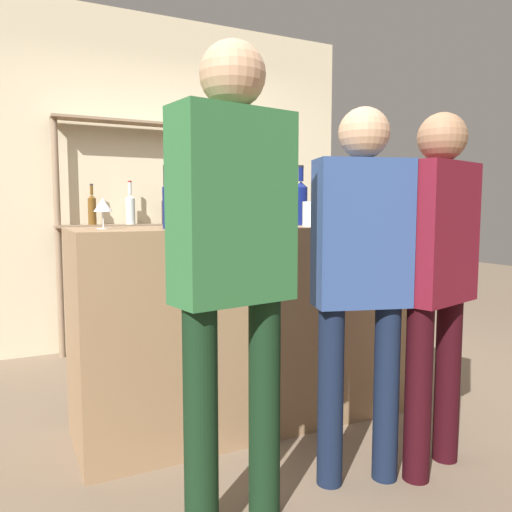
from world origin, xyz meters
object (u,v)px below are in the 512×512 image
at_px(counter_bottle_5, 301,202).
at_px(customer_left, 233,249).
at_px(counter_bottle_2, 241,201).
at_px(customer_right, 438,264).
at_px(wine_glass, 103,206).
at_px(counter_bottle_1, 171,202).
at_px(cork_jar, 312,214).
at_px(customer_center, 361,265).
at_px(counter_bottle_4, 319,203).
at_px(ice_bucket, 233,208).
at_px(counter_bottle_3, 175,200).
at_px(counter_bottle_0, 369,203).
at_px(server_behind_counter, 200,233).

distance_m(counter_bottle_5, customer_left, 1.20).
xyz_separation_m(counter_bottle_2, customer_right, (0.47, -1.03, -0.28)).
xyz_separation_m(counter_bottle_5, wine_glass, (-1.11, -0.02, -0.02)).
relative_size(counter_bottle_2, customer_left, 0.20).
distance_m(counter_bottle_2, wine_glass, 0.81).
xyz_separation_m(counter_bottle_1, wine_glass, (-0.30, 0.11, -0.02)).
bearing_deg(cork_jar, wine_glass, 172.84).
bearing_deg(customer_center, counter_bottle_4, -6.58).
height_order(ice_bucket, customer_center, customer_center).
relative_size(wine_glass, ice_bucket, 0.68).
height_order(ice_bucket, cork_jar, ice_bucket).
height_order(counter_bottle_3, cork_jar, counter_bottle_3).
bearing_deg(counter_bottle_2, counter_bottle_0, -26.10).
distance_m(customer_right, customer_center, 0.37).
bearing_deg(counter_bottle_3, server_behind_counter, 63.41).
height_order(counter_bottle_3, counter_bottle_5, counter_bottle_3).
bearing_deg(wine_glass, customer_left, -70.14).
distance_m(counter_bottle_4, server_behind_counter, 0.97).
height_order(counter_bottle_3, wine_glass, counter_bottle_3).
height_order(counter_bottle_1, server_behind_counter, server_behind_counter).
relative_size(counter_bottle_5, server_behind_counter, 0.20).
height_order(counter_bottle_1, customer_right, customer_right).
xyz_separation_m(counter_bottle_1, counter_bottle_4, (1.01, 0.25, 0.00)).
bearing_deg(counter_bottle_1, counter_bottle_5, 9.51).
distance_m(counter_bottle_2, customer_right, 1.17).
bearing_deg(counter_bottle_2, ice_bucket, -124.19).
bearing_deg(customer_right, counter_bottle_1, 36.39).
bearing_deg(counter_bottle_2, counter_bottle_1, -150.19).
relative_size(counter_bottle_0, customer_center, 0.21).
relative_size(counter_bottle_0, counter_bottle_3, 0.96).
relative_size(counter_bottle_5, customer_left, 0.20).
relative_size(counter_bottle_2, cork_jar, 2.57).
distance_m(cork_jar, customer_right, 0.78).
xyz_separation_m(counter_bottle_0, counter_bottle_2, (-0.66, 0.32, 0.01)).
height_order(counter_bottle_4, wine_glass, counter_bottle_4).
bearing_deg(cork_jar, customer_center, -105.07).
xyz_separation_m(counter_bottle_5, ice_bucket, (-0.45, -0.05, -0.04)).
height_order(counter_bottle_0, counter_bottle_2, counter_bottle_2).
distance_m(counter_bottle_2, counter_bottle_5, 0.35).
bearing_deg(wine_glass, cork_jar, -7.16).
xyz_separation_m(counter_bottle_3, customer_right, (0.92, -0.86, -0.28)).
xyz_separation_m(counter_bottle_2, counter_bottle_3, (-0.44, -0.18, -0.00)).
xyz_separation_m(counter_bottle_1, customer_center, (0.61, -0.68, -0.26)).
bearing_deg(server_behind_counter, counter_bottle_5, 14.50).
relative_size(counter_bottle_5, customer_right, 0.22).
distance_m(counter_bottle_4, counter_bottle_5, 0.23).
xyz_separation_m(counter_bottle_2, ice_bucket, (-0.14, -0.20, -0.04)).
bearing_deg(counter_bottle_4, counter_bottle_5, -149.97).
bearing_deg(wine_glass, customer_right, -34.13).
xyz_separation_m(counter_bottle_2, customer_center, (0.11, -0.96, -0.28)).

